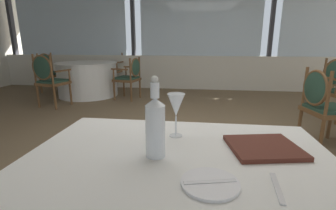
# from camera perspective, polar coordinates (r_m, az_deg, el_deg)

# --- Properties ---
(ground_plane) EXTENTS (13.95, 13.95, 0.00)m
(ground_plane) POSITION_cam_1_polar(r_m,az_deg,el_deg) (2.79, 6.06, -11.04)
(ground_plane) COLOR #756047
(window_wall_far) EXTENTS (10.73, 0.14, 2.96)m
(window_wall_far) POSITION_cam_1_polar(r_m,az_deg,el_deg) (6.34, 7.35, 14.27)
(window_wall_far) COLOR silver
(window_wall_far) RESTS_ON ground_plane
(side_plate) EXTENTS (0.19, 0.19, 0.01)m
(side_plate) POSITION_cam_1_polar(r_m,az_deg,el_deg) (0.85, 9.78, -17.54)
(side_plate) COLOR white
(side_plate) RESTS_ON foreground_table
(butter_knife) EXTENTS (0.17, 0.06, 0.00)m
(butter_knife) POSITION_cam_1_polar(r_m,az_deg,el_deg) (0.85, 9.79, -17.24)
(butter_knife) COLOR silver
(butter_knife) RESTS_ON foreground_table
(dinner_fork) EXTENTS (0.04, 0.18, 0.00)m
(dinner_fork) POSITION_cam_1_polar(r_m,az_deg,el_deg) (0.89, 24.14, -17.18)
(dinner_fork) COLOR silver
(dinner_fork) RESTS_ON foreground_table
(water_bottle) EXTENTS (0.08, 0.08, 0.33)m
(water_bottle) POSITION_cam_1_polar(r_m,az_deg,el_deg) (0.97, -2.99, -4.77)
(water_bottle) COLOR white
(water_bottle) RESTS_ON foreground_table
(wine_glass) EXTENTS (0.09, 0.09, 0.21)m
(wine_glass) POSITION_cam_1_polar(r_m,az_deg,el_deg) (1.17, 1.89, -0.20)
(wine_glass) COLOR white
(wine_glass) RESTS_ON foreground_table
(menu_book) EXTENTS (0.33, 0.31, 0.02)m
(menu_book) POSITION_cam_1_polar(r_m,az_deg,el_deg) (1.15, 21.42, -9.16)
(menu_book) COLOR #512319
(menu_book) RESTS_ON foreground_table
(background_table_0) EXTENTS (1.33, 1.33, 0.75)m
(background_table_0) POSITION_cam_1_polar(r_m,az_deg,el_deg) (5.84, -18.19, 5.76)
(background_table_0) COLOR white
(background_table_0) RESTS_ON ground_plane
(dining_chair_0_0) EXTENTS (0.60, 0.55, 0.99)m
(dining_chair_0_0) POSITION_cam_1_polar(r_m,az_deg,el_deg) (5.01, -26.09, 5.93)
(dining_chair_0_0) COLOR brown
(dining_chair_0_0) RESTS_ON ground_plane
(dining_chair_0_1) EXTENTS (0.55, 0.60, 0.88)m
(dining_chair_0_1) POSITION_cam_1_polar(r_m,az_deg,el_deg) (5.23, -8.83, 6.93)
(dining_chair_0_1) COLOR brown
(dining_chair_0_1) RESTS_ON ground_plane
(dining_chair_0_2) EXTENTS (0.60, 0.55, 0.91)m
(dining_chair_0_2) POSITION_cam_1_polar(r_m,az_deg,el_deg) (6.70, -12.56, 8.63)
(dining_chair_0_2) COLOR brown
(dining_chair_0_2) RESTS_ON ground_plane
(dining_chair_0_3) EXTENTS (0.55, 0.60, 0.94)m
(dining_chair_0_3) POSITION_cam_1_polar(r_m,az_deg,el_deg) (6.55, -25.91, 7.43)
(dining_chair_0_3) COLOR brown
(dining_chair_0_3) RESTS_ON ground_plane
(dining_chair_1_2) EXTENTS (0.55, 0.60, 0.91)m
(dining_chair_1_2) POSITION_cam_1_polar(r_m,az_deg,el_deg) (3.31, 32.55, 0.53)
(dining_chair_1_2) COLOR brown
(dining_chair_1_2) RESTS_ON ground_plane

